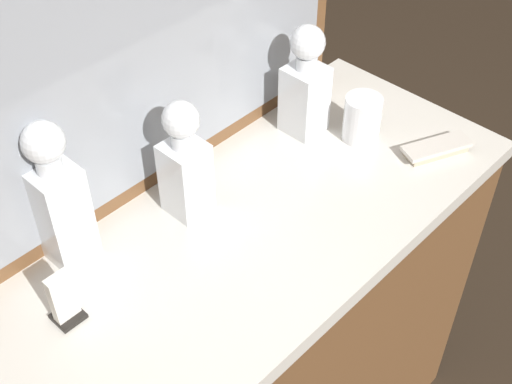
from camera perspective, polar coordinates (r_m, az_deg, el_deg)
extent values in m
cube|color=brown|center=(1.80, 0.00, -13.61)|extent=(1.14, 0.50, 0.92)
cube|color=silver|center=(1.42, 0.00, -2.95)|extent=(1.18, 0.51, 0.04)
cube|color=brown|center=(1.35, -7.68, 12.73)|extent=(0.96, 0.03, 0.66)
cube|color=gray|center=(1.34, -7.25, 12.52)|extent=(0.88, 0.01, 0.58)
cube|color=white|center=(1.39, -5.71, 1.14)|extent=(0.08, 0.08, 0.16)
cube|color=brown|center=(1.41, -5.62, 0.17)|extent=(0.07, 0.07, 0.10)
cylinder|color=white|center=(1.32, -5.99, 4.25)|extent=(0.04, 0.04, 0.03)
sphere|color=white|center=(1.30, -6.14, 5.88)|extent=(0.07, 0.07, 0.07)
cube|color=white|center=(1.59, 3.97, 7.51)|extent=(0.08, 0.08, 0.16)
cube|color=brown|center=(1.61, 3.91, 6.61)|extent=(0.07, 0.07, 0.10)
cylinder|color=white|center=(1.54, 4.14, 10.45)|extent=(0.05, 0.05, 0.03)
sphere|color=white|center=(1.51, 4.23, 12.03)|extent=(0.08, 0.08, 0.08)
cube|color=white|center=(1.32, -15.47, -1.75)|extent=(0.08, 0.08, 0.21)
cube|color=brown|center=(1.34, -15.22, -2.71)|extent=(0.07, 0.07, 0.15)
cylinder|color=white|center=(1.24, -16.47, 2.16)|extent=(0.05, 0.05, 0.03)
sphere|color=white|center=(1.21, -16.91, 3.90)|extent=(0.08, 0.08, 0.08)
cylinder|color=white|center=(1.59, 8.62, 5.93)|extent=(0.08, 0.08, 0.11)
cylinder|color=silver|center=(1.62, 8.45, 4.59)|extent=(0.08, 0.08, 0.01)
cube|color=#B7A88C|center=(1.61, 14.42, 3.29)|extent=(0.15, 0.10, 0.01)
cube|color=beige|center=(1.60, 14.49, 3.62)|extent=(0.17, 0.11, 0.01)
cube|color=black|center=(1.29, -15.01, -9.72)|extent=(0.05, 0.05, 0.01)
cube|color=white|center=(1.25, -15.43, -8.29)|extent=(0.05, 0.02, 0.11)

